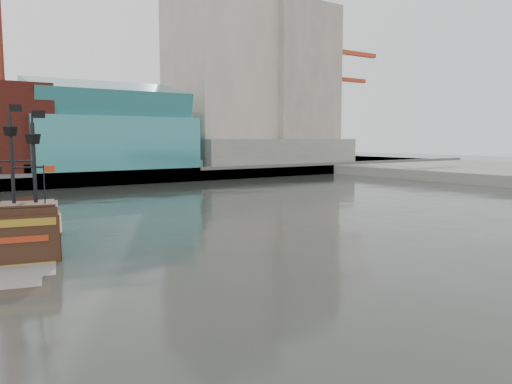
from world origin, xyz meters
TOP-DOWN VIEW (x-y plane):
  - ground at (0.00, 0.00)m, footprint 400.00×400.00m
  - promenade_far at (0.00, 92.00)m, footprint 220.00×60.00m
  - seawall at (0.00, 62.50)m, footprint 220.00×1.00m
  - skyline at (5.21, 84.56)m, footprint 149.00×45.00m
  - crane_a at (78.63, 82.00)m, footprint 22.50×4.00m
  - crane_b at (88.23, 92.00)m, footprint 19.10×4.00m
  - pirate_ship at (-14.00, 17.74)m, footprint 7.90×15.98m

SIDE VIEW (x-z plane):
  - ground at x=0.00m, z-range 0.00..0.00m
  - promenade_far at x=0.00m, z-range 0.00..2.00m
  - pirate_ship at x=-14.00m, z-range -4.70..6.78m
  - seawall at x=0.00m, z-range 0.00..2.60m
  - crane_b at x=88.23m, z-range 2.45..28.70m
  - crane_a at x=78.63m, z-range 2.99..35.24m
  - skyline at x=5.21m, z-range -6.45..55.55m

